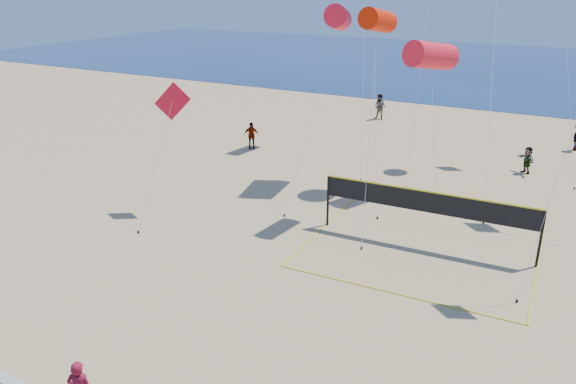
% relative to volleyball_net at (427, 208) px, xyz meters
% --- Properties ---
extents(ocean, '(140.00, 50.00, 0.03)m').
position_rel_volleyball_net_xyz_m(ocean, '(-2.40, 51.21, -1.55)').
color(ocean, navy).
rests_on(ocean, ground).
extents(far_person_0, '(1.05, 0.83, 1.67)m').
position_rel_volleyball_net_xyz_m(far_person_0, '(-13.28, 8.23, -0.74)').
color(far_person_0, gray).
rests_on(far_person_0, ground).
extents(far_person_1, '(1.22, 1.35, 1.49)m').
position_rel_volleyball_net_xyz_m(far_person_1, '(2.50, 11.36, -0.82)').
color(far_person_1, gray).
rests_on(far_person_1, ground).
extents(far_person_3, '(1.00, 0.82, 1.90)m').
position_rel_volleyball_net_xyz_m(far_person_3, '(-8.80, 19.36, -0.62)').
color(far_person_3, gray).
rests_on(far_person_3, ground).
extents(volleyball_net, '(8.90, 8.76, 2.30)m').
position_rel_volleyball_net_xyz_m(volleyball_net, '(0.00, 0.00, 0.00)').
color(volleyball_net, black).
rests_on(volleyball_net, ground).
extents(kite_0, '(1.82, 7.33, 8.95)m').
position_rel_volleyball_net_xyz_m(kite_0, '(-6.52, 5.66, 6.66)').
color(kite_0, '#FF1A2D').
rests_on(kite_0, ground).
extents(kite_2, '(1.70, 4.80, 9.02)m').
position_rel_volleyball_net_xyz_m(kite_2, '(-3.19, 2.06, 6.87)').
color(kite_2, '#ED1F01').
rests_on(kite_2, ground).
extents(kite_3, '(1.76, 3.38, 5.89)m').
position_rel_volleyball_net_xyz_m(kite_3, '(-11.14, -1.65, 3.25)').
color(kite_3, red).
rests_on(kite_3, ground).
extents(kite_10, '(2.68, 4.12, 7.45)m').
position_rel_volleyball_net_xyz_m(kite_10, '(-1.97, 6.25, 5.08)').
color(kite_10, '#FF1A2D').
rests_on(kite_10, ground).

